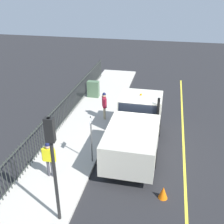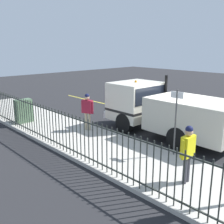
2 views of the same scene
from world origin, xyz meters
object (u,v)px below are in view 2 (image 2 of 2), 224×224
(street_sign, at_px, (176,115))
(worker_standing, at_px, (87,108))
(work_truck, at_px, (162,107))
(utility_cabinet, at_px, (23,111))
(pedestrian_distant, at_px, (188,148))

(street_sign, bearing_deg, worker_standing, -83.92)
(work_truck, distance_m, utility_cabinet, 7.23)
(utility_cabinet, relative_size, street_sign, 0.50)
(worker_standing, distance_m, utility_cabinet, 3.79)
(worker_standing, relative_size, street_sign, 0.72)
(worker_standing, relative_size, pedestrian_distant, 1.00)
(work_truck, bearing_deg, worker_standing, 132.74)
(pedestrian_distant, bearing_deg, work_truck, 43.03)
(street_sign, bearing_deg, utility_cabinet, -74.78)
(pedestrian_distant, bearing_deg, street_sign, 41.11)
(work_truck, distance_m, worker_standing, 3.52)
(pedestrian_distant, height_order, street_sign, street_sign)
(worker_standing, height_order, pedestrian_distant, worker_standing)
(work_truck, height_order, pedestrian_distant, work_truck)
(worker_standing, bearing_deg, utility_cabinet, -175.49)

